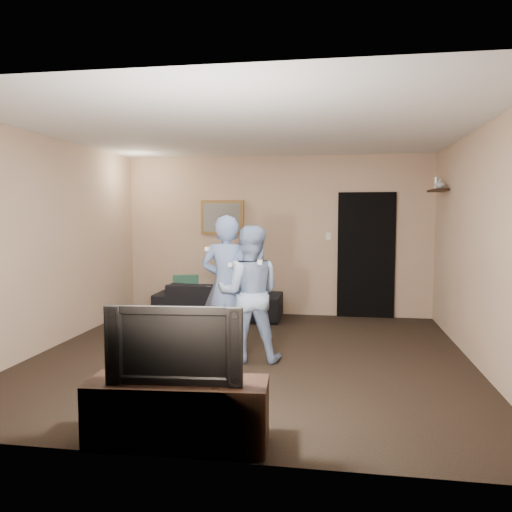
% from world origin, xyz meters
% --- Properties ---
extents(ground, '(5.00, 5.00, 0.00)m').
position_xyz_m(ground, '(0.00, 0.00, 0.00)').
color(ground, black).
rests_on(ground, ground).
extents(ceiling, '(5.00, 5.00, 0.04)m').
position_xyz_m(ceiling, '(0.00, 0.00, 2.60)').
color(ceiling, silver).
rests_on(ceiling, wall_back).
extents(wall_back, '(5.00, 0.04, 2.60)m').
position_xyz_m(wall_back, '(0.00, 2.50, 1.30)').
color(wall_back, tan).
rests_on(wall_back, ground).
extents(wall_front, '(5.00, 0.04, 2.60)m').
position_xyz_m(wall_front, '(0.00, -2.50, 1.30)').
color(wall_front, tan).
rests_on(wall_front, ground).
extents(wall_left, '(0.04, 5.00, 2.60)m').
position_xyz_m(wall_left, '(-2.50, 0.00, 1.30)').
color(wall_left, tan).
rests_on(wall_left, ground).
extents(wall_right, '(0.04, 5.00, 2.60)m').
position_xyz_m(wall_right, '(2.50, 0.00, 1.30)').
color(wall_right, tan).
rests_on(wall_right, ground).
extents(sofa, '(1.99, 0.81, 0.58)m').
position_xyz_m(sofa, '(-0.85, 2.00, 0.29)').
color(sofa, black).
rests_on(sofa, ground).
extents(throw_pillow, '(0.43, 0.25, 0.41)m').
position_xyz_m(throw_pillow, '(-1.39, 2.00, 0.48)').
color(throw_pillow, '#194D3A').
rests_on(throw_pillow, sofa).
extents(painting_frame, '(0.72, 0.05, 0.57)m').
position_xyz_m(painting_frame, '(-0.90, 2.48, 1.60)').
color(painting_frame, olive).
rests_on(painting_frame, wall_back).
extents(painting_canvas, '(0.62, 0.01, 0.47)m').
position_xyz_m(painting_canvas, '(-0.90, 2.45, 1.60)').
color(painting_canvas, slate).
rests_on(painting_canvas, painting_frame).
extents(doorway, '(0.90, 0.06, 2.00)m').
position_xyz_m(doorway, '(1.45, 2.47, 1.00)').
color(doorway, black).
rests_on(doorway, ground).
extents(light_switch, '(0.08, 0.02, 0.12)m').
position_xyz_m(light_switch, '(0.85, 2.48, 1.30)').
color(light_switch, silver).
rests_on(light_switch, wall_back).
extents(wall_shelf, '(0.20, 0.60, 0.03)m').
position_xyz_m(wall_shelf, '(2.39, 1.80, 1.99)').
color(wall_shelf, black).
rests_on(wall_shelf, wall_right).
extents(shelf_vase, '(0.15, 0.15, 0.15)m').
position_xyz_m(shelf_vase, '(2.39, 1.66, 2.08)').
color(shelf_vase, '#ADADB2').
rests_on(shelf_vase, wall_shelf).
extents(shelf_figurine, '(0.06, 0.06, 0.18)m').
position_xyz_m(shelf_figurine, '(2.39, 1.93, 2.09)').
color(shelf_figurine, silver).
rests_on(shelf_figurine, wall_shelf).
extents(tv_console, '(1.31, 0.51, 0.46)m').
position_xyz_m(tv_console, '(-0.12, -2.32, 0.25)').
color(tv_console, black).
rests_on(tv_console, ground).
extents(television, '(0.96, 0.20, 0.55)m').
position_xyz_m(television, '(-0.12, -2.32, 0.75)').
color(television, black).
rests_on(television, tv_console).
extents(wii_player_left, '(0.61, 0.49, 1.65)m').
position_xyz_m(wii_player_left, '(-0.27, -0.04, 0.82)').
color(wii_player_left, '#6883B5').
rests_on(wii_player_left, ground).
extents(wii_player_right, '(0.79, 0.64, 1.53)m').
position_xyz_m(wii_player_right, '(0.02, -0.16, 0.77)').
color(wii_player_right, '#9CBBE4').
rests_on(wii_player_right, ground).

